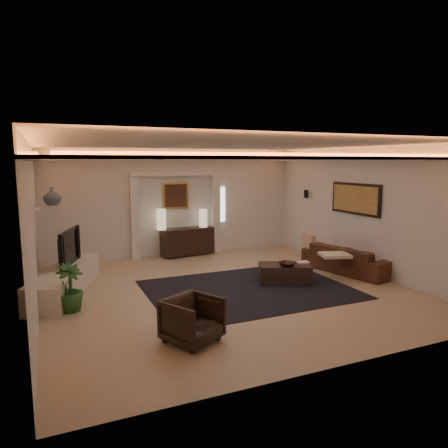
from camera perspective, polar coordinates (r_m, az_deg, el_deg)
name	(u,v)px	position (r m, az deg, el deg)	size (l,w,h in m)	color
floor	(227,289)	(8.53, 0.38, -8.97)	(7.00, 7.00, 0.00)	tan
ceiling	(227,145)	(8.14, 0.40, 10.89)	(7.00, 7.00, 0.00)	white
wall_back	(175,203)	(11.47, -6.70, 2.93)	(7.00, 7.00, 0.00)	silver
wall_front	(343,255)	(5.25, 16.05, -4.16)	(7.00, 7.00, 0.00)	silver
wall_left	(33,230)	(7.53, -24.80, -0.81)	(7.00, 7.00, 0.00)	silver
wall_right	(365,211)	(10.13, 18.82, 1.77)	(7.00, 7.00, 0.00)	silver
cove_soffit	(227,159)	(8.13, 0.39, 8.91)	(7.00, 7.00, 0.04)	silver
daylight_slit	(221,204)	(11.92, -0.44, 2.72)	(0.25, 0.03, 1.00)	white
area_rug	(249,289)	(8.52, 3.42, -8.97)	(4.00, 3.00, 0.01)	black
pilaster_left	(135,218)	(11.14, -12.19, 0.81)	(0.22, 0.20, 2.20)	silver
pilaster_right	(216,214)	(11.80, -1.18, 1.43)	(0.22, 0.20, 2.20)	silver
alcove_header	(176,174)	(11.33, -6.63, 6.91)	(2.52, 0.20, 0.12)	silver
painting_frame	(176,196)	(11.43, -6.67, 3.91)	(0.74, 0.04, 0.74)	tan
painting_canvas	(176,196)	(11.40, -6.64, 3.90)	(0.62, 0.02, 0.62)	#4C2D1E
art_panel_frame	(355,199)	(10.31, 17.65, 3.33)	(0.04, 1.64, 0.74)	black
art_panel_gold	(355,199)	(10.29, 17.54, 3.33)	(0.02, 1.50, 0.62)	tan
wall_sconce	(306,194)	(11.75, 11.22, 4.08)	(0.12, 0.12, 0.22)	black
wall_niche	(37,209)	(8.89, -24.32, 1.86)	(0.10, 0.55, 0.04)	silver
console	(187,241)	(11.47, -5.05, -2.36)	(1.45, 0.45, 0.73)	black
lamp_left	(161,218)	(11.15, -8.64, 0.86)	(0.25, 0.25, 0.56)	beige
lamp_right	(203,215)	(11.51, -2.89, 1.19)	(0.22, 0.22, 0.50)	beige
media_ledge	(65,281)	(8.86, -21.00, -7.38)	(0.68, 2.70, 0.51)	beige
tv	(64,248)	(9.07, -21.22, -3.16)	(0.17, 1.28, 0.74)	black
figurine	(72,247)	(10.09, -20.25, -3.00)	(0.14, 0.14, 0.38)	#4A3928
ginger_jar	(52,196)	(9.34, -22.59, 3.54)	(0.36, 0.36, 0.38)	#3D4B55
plant	(69,288)	(7.70, -20.52, -8.23)	(0.47, 0.47, 0.84)	#255421
sofa	(348,259)	(10.17, 16.65, -4.62)	(0.84, 2.14, 0.62)	#452116
throw_blanket	(335,255)	(9.39, 15.02, -4.15)	(0.61, 0.50, 0.07)	silver
throw_pillow	(309,243)	(10.55, 11.64, -2.63)	(0.14, 0.46, 0.46)	tan
coffee_table	(285,273)	(9.01, 8.36, -6.75)	(1.08, 0.59, 0.40)	black
bowl	(287,264)	(8.81, 8.72, -5.44)	(0.34, 0.34, 0.08)	black
magazine	(303,262)	(9.15, 10.83, -5.15)	(0.24, 0.17, 0.03)	white
armchair	(192,320)	(6.11, -4.38, -13.03)	(0.70, 0.72, 0.66)	#36291C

